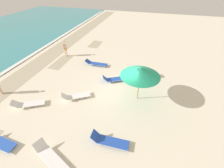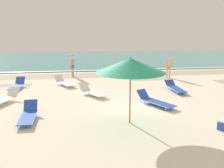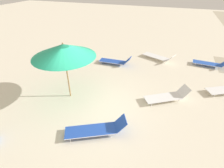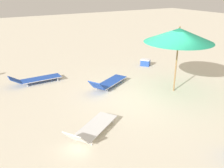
{
  "view_description": "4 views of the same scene",
  "coord_description": "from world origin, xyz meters",
  "px_view_note": "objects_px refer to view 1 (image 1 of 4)",
  "views": [
    {
      "loc": [
        -8.75,
        -1.81,
        7.65
      ],
      "look_at": [
        0.07,
        0.73,
        0.74
      ],
      "focal_mm": 24.0,
      "sensor_mm": 36.0,
      "label": 1
    },
    {
      "loc": [
        -2.25,
        -10.56,
        3.72
      ],
      "look_at": [
        -0.56,
        1.17,
        1.06
      ],
      "focal_mm": 40.0,
      "sensor_mm": 36.0,
      "label": 2
    },
    {
      "loc": [
        5.64,
        2.9,
        5.01
      ],
      "look_at": [
        -0.46,
        0.74,
        0.95
      ],
      "focal_mm": 28.0,
      "sensor_mm": 36.0,
      "label": 3
    },
    {
      "loc": [
        -7.14,
        5.86,
        4.13
      ],
      "look_at": [
        -0.19,
        1.71,
        0.91
      ],
      "focal_mm": 40.0,
      "sensor_mm": 36.0,
      "label": 4
    }
  ],
  "objects_px": {
    "sun_lounger_mid_beach_pair_b": "(76,96)",
    "beachgoer_wading_adult": "(65,47)",
    "sun_lounger_near_water_right": "(29,103)",
    "cooler_box": "(155,75)",
    "sun_lounger_under_umbrella": "(115,79)",
    "sun_lounger_mid_beach_solo": "(109,141)",
    "sun_lounger_near_water_left": "(96,63)",
    "sun_lounger_mid_beach_pair_a": "(50,157)",
    "beach_umbrella": "(140,72)"
  },
  "relations": [
    {
      "from": "sun_lounger_near_water_right",
      "to": "sun_lounger_mid_beach_solo",
      "type": "distance_m",
      "value": 6.44
    },
    {
      "from": "sun_lounger_under_umbrella",
      "to": "beachgoer_wading_adult",
      "type": "distance_m",
      "value": 7.35
    },
    {
      "from": "sun_lounger_mid_beach_pair_a",
      "to": "cooler_box",
      "type": "bearing_deg",
      "value": -3.85
    },
    {
      "from": "sun_lounger_mid_beach_pair_a",
      "to": "sun_lounger_mid_beach_pair_b",
      "type": "bearing_deg",
      "value": 34.52
    },
    {
      "from": "sun_lounger_near_water_left",
      "to": "beachgoer_wading_adult",
      "type": "height_order",
      "value": "beachgoer_wading_adult"
    },
    {
      "from": "cooler_box",
      "to": "sun_lounger_near_water_right",
      "type": "bearing_deg",
      "value": -91.06
    },
    {
      "from": "cooler_box",
      "to": "beachgoer_wading_adult",
      "type": "bearing_deg",
      "value": -136.6
    },
    {
      "from": "beach_umbrella",
      "to": "beachgoer_wading_adult",
      "type": "distance_m",
      "value": 10.12
    },
    {
      "from": "sun_lounger_mid_beach_pair_b",
      "to": "beachgoer_wading_adult",
      "type": "distance_m",
      "value": 7.53
    },
    {
      "from": "sun_lounger_near_water_left",
      "to": "cooler_box",
      "type": "height_order",
      "value": "sun_lounger_near_water_left"
    },
    {
      "from": "sun_lounger_under_umbrella",
      "to": "sun_lounger_mid_beach_pair_a",
      "type": "distance_m",
      "value": 7.65
    },
    {
      "from": "beachgoer_wading_adult",
      "to": "sun_lounger_near_water_right",
      "type": "bearing_deg",
      "value": 30.18
    },
    {
      "from": "beach_umbrella",
      "to": "sun_lounger_mid_beach_solo",
      "type": "relative_size",
      "value": 1.3
    },
    {
      "from": "beachgoer_wading_adult",
      "to": "sun_lounger_mid_beach_pair_b",
      "type": "bearing_deg",
      "value": 54.39
    },
    {
      "from": "sun_lounger_mid_beach_pair_b",
      "to": "beachgoer_wading_adult",
      "type": "bearing_deg",
      "value": 2.78
    },
    {
      "from": "sun_lounger_mid_beach_pair_a",
      "to": "sun_lounger_near_water_left",
      "type": "bearing_deg",
      "value": 30.21
    },
    {
      "from": "beach_umbrella",
      "to": "sun_lounger_mid_beach_pair_a",
      "type": "xyz_separation_m",
      "value": [
        -5.78,
        3.52,
        -2.11
      ]
    },
    {
      "from": "sun_lounger_under_umbrella",
      "to": "sun_lounger_near_water_right",
      "type": "distance_m",
      "value": 6.88
    },
    {
      "from": "sun_lounger_near_water_right",
      "to": "sun_lounger_mid_beach_pair_b",
      "type": "bearing_deg",
      "value": -87.85
    },
    {
      "from": "sun_lounger_mid_beach_solo",
      "to": "sun_lounger_mid_beach_pair_a",
      "type": "relative_size",
      "value": 0.91
    },
    {
      "from": "sun_lounger_under_umbrella",
      "to": "sun_lounger_mid_beach_solo",
      "type": "height_order",
      "value": "sun_lounger_mid_beach_solo"
    },
    {
      "from": "sun_lounger_under_umbrella",
      "to": "sun_lounger_near_water_left",
      "type": "distance_m",
      "value": 3.31
    },
    {
      "from": "sun_lounger_near_water_left",
      "to": "sun_lounger_mid_beach_solo",
      "type": "xyz_separation_m",
      "value": [
        -7.94,
        -3.79,
        0.01
      ]
    },
    {
      "from": "beach_umbrella",
      "to": "beachgoer_wading_adult",
      "type": "xyz_separation_m",
      "value": [
        4.91,
        8.75,
        -1.32
      ]
    },
    {
      "from": "sun_lounger_near_water_right",
      "to": "sun_lounger_under_umbrella",
      "type": "bearing_deg",
      "value": -76.18
    },
    {
      "from": "sun_lounger_near_water_left",
      "to": "cooler_box",
      "type": "bearing_deg",
      "value": -94.8
    },
    {
      "from": "sun_lounger_mid_beach_pair_a",
      "to": "beachgoer_wading_adult",
      "type": "xyz_separation_m",
      "value": [
        10.69,
        5.23,
        0.78
      ]
    },
    {
      "from": "sun_lounger_under_umbrella",
      "to": "sun_lounger_near_water_right",
      "type": "xyz_separation_m",
      "value": [
        -4.63,
        5.09,
        -0.0
      ]
    },
    {
      "from": "sun_lounger_mid_beach_solo",
      "to": "cooler_box",
      "type": "height_order",
      "value": "sun_lounger_mid_beach_solo"
    },
    {
      "from": "beachgoer_wading_adult",
      "to": "sun_lounger_near_water_left",
      "type": "bearing_deg",
      "value": 94.39
    },
    {
      "from": "sun_lounger_near_water_left",
      "to": "sun_lounger_near_water_right",
      "type": "relative_size",
      "value": 1.04
    },
    {
      "from": "beachgoer_wading_adult",
      "to": "cooler_box",
      "type": "distance_m",
      "value": 10.03
    },
    {
      "from": "sun_lounger_under_umbrella",
      "to": "sun_lounger_mid_beach_solo",
      "type": "bearing_deg",
      "value": 164.14
    },
    {
      "from": "sun_lounger_near_water_left",
      "to": "sun_lounger_near_water_right",
      "type": "bearing_deg",
      "value": 158.99
    },
    {
      "from": "beach_umbrella",
      "to": "cooler_box",
      "type": "bearing_deg",
      "value": -18.51
    },
    {
      "from": "sun_lounger_near_water_right",
      "to": "cooler_box",
      "type": "distance_m",
      "value": 10.47
    },
    {
      "from": "cooler_box",
      "to": "sun_lounger_near_water_left",
      "type": "bearing_deg",
      "value": -132.24
    },
    {
      "from": "sun_lounger_mid_beach_solo",
      "to": "beach_umbrella",
      "type": "bearing_deg",
      "value": -14.24
    },
    {
      "from": "sun_lounger_mid_beach_pair_b",
      "to": "beach_umbrella",
      "type": "bearing_deg",
      "value": -106.95
    },
    {
      "from": "sun_lounger_mid_beach_solo",
      "to": "cooler_box",
      "type": "bearing_deg",
      "value": -16.85
    },
    {
      "from": "beach_umbrella",
      "to": "sun_lounger_mid_beach_pair_b",
      "type": "bearing_deg",
      "value": 105.35
    },
    {
      "from": "sun_lounger_near_water_left",
      "to": "sun_lounger_mid_beach_pair_a",
      "type": "xyz_separation_m",
      "value": [
        -9.62,
        -1.2,
        0.01
      ]
    },
    {
      "from": "sun_lounger_near_water_right",
      "to": "sun_lounger_mid_beach_solo",
      "type": "height_order",
      "value": "sun_lounger_mid_beach_solo"
    },
    {
      "from": "sun_lounger_under_umbrella",
      "to": "sun_lounger_mid_beach_pair_b",
      "type": "bearing_deg",
      "value": 114.7
    },
    {
      "from": "sun_lounger_near_water_left",
      "to": "sun_lounger_mid_beach_pair_a",
      "type": "height_order",
      "value": "sun_lounger_mid_beach_pair_a"
    },
    {
      "from": "beach_umbrella",
      "to": "sun_lounger_near_water_right",
      "type": "relative_size",
      "value": 1.25
    },
    {
      "from": "sun_lounger_near_water_left",
      "to": "beach_umbrella",
      "type": "bearing_deg",
      "value": -129.47
    },
    {
      "from": "sun_lounger_near_water_left",
      "to": "sun_lounger_near_water_right",
      "type": "height_order",
      "value": "sun_lounger_near_water_right"
    },
    {
      "from": "sun_lounger_near_water_left",
      "to": "sun_lounger_mid_beach_pair_a",
      "type": "bearing_deg",
      "value": -173.26
    },
    {
      "from": "sun_lounger_mid_beach_pair_a",
      "to": "beachgoer_wading_adult",
      "type": "relative_size",
      "value": 1.3
    }
  ]
}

